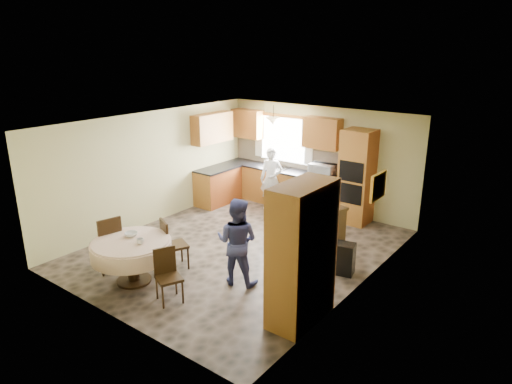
{
  "coord_description": "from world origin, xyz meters",
  "views": [
    {
      "loc": [
        5.24,
        -6.4,
        3.85
      ],
      "look_at": [
        0.15,
        0.3,
        1.13
      ],
      "focal_mm": 32.0,
      "sensor_mm": 36.0,
      "label": 1
    }
  ],
  "objects_px": {
    "sideboard": "(315,225)",
    "chair_right": "(167,272)",
    "person_dining": "(237,241)",
    "cupboard": "(302,254)",
    "dining_table": "(131,250)",
    "person_sink": "(271,179)",
    "chair_left": "(108,241)",
    "oven_tower": "(357,177)",
    "chair_back": "(171,242)"
  },
  "relations": [
    {
      "from": "cupboard",
      "to": "chair_right",
      "type": "relative_size",
      "value": 2.44
    },
    {
      "from": "cupboard",
      "to": "dining_table",
      "type": "bearing_deg",
      "value": -164.81
    },
    {
      "from": "sideboard",
      "to": "dining_table",
      "type": "height_order",
      "value": "sideboard"
    },
    {
      "from": "sideboard",
      "to": "dining_table",
      "type": "distance_m",
      "value": 3.58
    },
    {
      "from": "dining_table",
      "to": "chair_back",
      "type": "distance_m",
      "value": 0.75
    },
    {
      "from": "sideboard",
      "to": "chair_back",
      "type": "bearing_deg",
      "value": -109.82
    },
    {
      "from": "sideboard",
      "to": "oven_tower",
      "type": "bearing_deg",
      "value": 101.15
    },
    {
      "from": "person_sink",
      "to": "person_dining",
      "type": "distance_m",
      "value": 3.73
    },
    {
      "from": "chair_back",
      "to": "chair_right",
      "type": "xyz_separation_m",
      "value": [
        0.74,
        -0.76,
        -0.04
      ]
    },
    {
      "from": "chair_left",
      "to": "person_sink",
      "type": "bearing_deg",
      "value": -173.17
    },
    {
      "from": "chair_right",
      "to": "person_sink",
      "type": "xyz_separation_m",
      "value": [
        -1.15,
        4.42,
        0.29
      ]
    },
    {
      "from": "oven_tower",
      "to": "person_sink",
      "type": "relative_size",
      "value": 1.39
    },
    {
      "from": "person_dining",
      "to": "cupboard",
      "type": "bearing_deg",
      "value": 151.66
    },
    {
      "from": "oven_tower",
      "to": "cupboard",
      "type": "relative_size",
      "value": 1.02
    },
    {
      "from": "dining_table",
      "to": "person_sink",
      "type": "relative_size",
      "value": 0.87
    },
    {
      "from": "person_sink",
      "to": "sideboard",
      "type": "bearing_deg",
      "value": -53.64
    },
    {
      "from": "dining_table",
      "to": "person_sink",
      "type": "bearing_deg",
      "value": 93.25
    },
    {
      "from": "oven_tower",
      "to": "chair_back",
      "type": "relative_size",
      "value": 2.27
    },
    {
      "from": "chair_left",
      "to": "person_sink",
      "type": "xyz_separation_m",
      "value": [
        0.39,
        4.39,
        0.19
      ]
    },
    {
      "from": "dining_table",
      "to": "chair_left",
      "type": "height_order",
      "value": "chair_left"
    },
    {
      "from": "cupboard",
      "to": "person_dining",
      "type": "xyz_separation_m",
      "value": [
        -1.42,
        0.29,
        -0.29
      ]
    },
    {
      "from": "sideboard",
      "to": "chair_right",
      "type": "distance_m",
      "value": 3.27
    },
    {
      "from": "sideboard",
      "to": "chair_left",
      "type": "distance_m",
      "value": 3.93
    },
    {
      "from": "person_sink",
      "to": "chair_left",
      "type": "bearing_deg",
      "value": -116.28
    },
    {
      "from": "dining_table",
      "to": "chair_back",
      "type": "bearing_deg",
      "value": 77.75
    },
    {
      "from": "dining_table",
      "to": "chair_back",
      "type": "xyz_separation_m",
      "value": [
        0.16,
        0.73,
        -0.07
      ]
    },
    {
      "from": "oven_tower",
      "to": "cupboard",
      "type": "distance_m",
      "value": 4.19
    },
    {
      "from": "sideboard",
      "to": "dining_table",
      "type": "relative_size",
      "value": 0.91
    },
    {
      "from": "oven_tower",
      "to": "chair_right",
      "type": "bearing_deg",
      "value": -100.22
    },
    {
      "from": "chair_back",
      "to": "chair_right",
      "type": "distance_m",
      "value": 1.06
    },
    {
      "from": "chair_left",
      "to": "chair_right",
      "type": "relative_size",
      "value": 1.2
    },
    {
      "from": "oven_tower",
      "to": "cupboard",
      "type": "xyz_separation_m",
      "value": [
        1.07,
        -4.05,
        -0.02
      ]
    },
    {
      "from": "oven_tower",
      "to": "person_sink",
      "type": "bearing_deg",
      "value": -168.02
    },
    {
      "from": "person_dining",
      "to": "sideboard",
      "type": "bearing_deg",
      "value": -115.02
    },
    {
      "from": "dining_table",
      "to": "chair_left",
      "type": "bearing_deg",
      "value": 179.67
    },
    {
      "from": "oven_tower",
      "to": "dining_table",
      "type": "xyz_separation_m",
      "value": [
        -1.77,
        -4.82,
        -0.47
      ]
    },
    {
      "from": "dining_table",
      "to": "person_sink",
      "type": "distance_m",
      "value": 4.4
    },
    {
      "from": "cupboard",
      "to": "person_sink",
      "type": "height_order",
      "value": "cupboard"
    },
    {
      "from": "cupboard",
      "to": "oven_tower",
      "type": "bearing_deg",
      "value": 104.81
    },
    {
      "from": "oven_tower",
      "to": "person_sink",
      "type": "xyz_separation_m",
      "value": [
        -2.02,
        -0.43,
        -0.3
      ]
    },
    {
      "from": "sideboard",
      "to": "chair_back",
      "type": "distance_m",
      "value": 2.87
    },
    {
      "from": "sideboard",
      "to": "chair_right",
      "type": "relative_size",
      "value": 1.42
    },
    {
      "from": "chair_left",
      "to": "chair_right",
      "type": "height_order",
      "value": "chair_left"
    },
    {
      "from": "oven_tower",
      "to": "person_sink",
      "type": "distance_m",
      "value": 2.09
    },
    {
      "from": "oven_tower",
      "to": "sideboard",
      "type": "bearing_deg",
      "value": -91.87
    },
    {
      "from": "chair_back",
      "to": "person_dining",
      "type": "distance_m",
      "value": 1.32
    },
    {
      "from": "sideboard",
      "to": "person_dining",
      "type": "xyz_separation_m",
      "value": [
        -0.3,
        -2.08,
        0.31
      ]
    },
    {
      "from": "dining_table",
      "to": "chair_left",
      "type": "xyz_separation_m",
      "value": [
        -0.64,
        0.0,
        -0.02
      ]
    },
    {
      "from": "person_sink",
      "to": "person_dining",
      "type": "xyz_separation_m",
      "value": [
        1.67,
        -3.33,
        -0.01
      ]
    },
    {
      "from": "chair_left",
      "to": "sideboard",
      "type": "bearing_deg",
      "value": 155.02
    }
  ]
}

